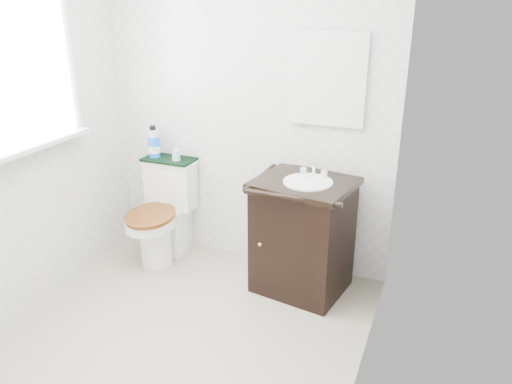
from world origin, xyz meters
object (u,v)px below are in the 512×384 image
Objects in this scene: trash_bin at (264,268)px; mouthwash_bottle at (154,143)px; toilet at (165,216)px; cup at (176,155)px; vanity at (303,233)px.

mouthwash_bottle is (-1.02, 0.25, 0.76)m from trash_bin.
mouthwash_bottle is (-0.13, 0.12, 0.56)m from toilet.
cup is (0.20, -0.02, -0.07)m from mouthwash_bottle.
cup is at bearing 163.76° from trash_bin.
vanity reaches higher than trash_bin.
trash_bin is (0.90, -0.14, -0.20)m from toilet.
toilet is 9.41× the size of cup.
trash_bin is at bearing -8.76° from toilet.
toilet is 0.59m from mouthwash_bottle.
cup reaches higher than toilet.
vanity is 3.67× the size of mouthwash_bottle.
vanity is at bearing -8.75° from cup.
toilet is 0.50m from cup.
toilet is at bearing 171.24° from trash_bin.
toilet is at bearing -127.84° from cup.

